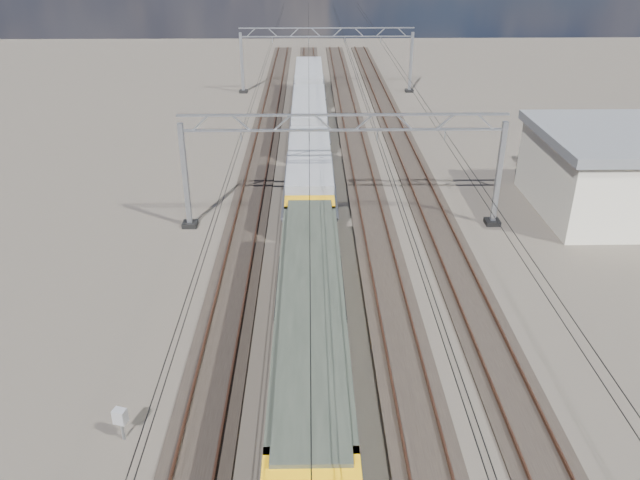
{
  "coord_description": "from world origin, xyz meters",
  "views": [
    {
      "loc": [
        -1.98,
        -31.46,
        16.6
      ],
      "look_at": [
        -1.49,
        -2.9,
        2.4
      ],
      "focal_mm": 35.0,
      "sensor_mm": 36.0,
      "label": 1
    }
  ],
  "objects_px": {
    "hopper_wagon_third": "(309,81)",
    "trackside_cabinet": "(120,417)",
    "hopper_wagon_mid": "(309,116)",
    "catenary_gantry_mid": "(343,166)",
    "catenary_gantry_far": "(327,57)",
    "locomotive": "(311,324)",
    "hopper_wagon_lead": "(310,174)"
  },
  "relations": [
    {
      "from": "catenary_gantry_far",
      "to": "hopper_wagon_third",
      "type": "height_order",
      "value": "catenary_gantry_far"
    },
    {
      "from": "catenary_gantry_far",
      "to": "catenary_gantry_mid",
      "type": "bearing_deg",
      "value": -90.0
    },
    {
      "from": "catenary_gantry_far",
      "to": "locomotive",
      "type": "xyz_separation_m",
      "value": [
        -2.0,
        -50.4,
        -1.58
      ]
    },
    {
      "from": "hopper_wagon_third",
      "to": "trackside_cabinet",
      "type": "distance_m",
      "value": 50.42
    },
    {
      "from": "locomotive",
      "to": "hopper_wagon_lead",
      "type": "height_order",
      "value": "locomotive"
    },
    {
      "from": "trackside_cabinet",
      "to": "hopper_wagon_mid",
      "type": "bearing_deg",
      "value": 95.92
    },
    {
      "from": "catenary_gantry_mid",
      "to": "locomotive",
      "type": "bearing_deg",
      "value": -97.91
    },
    {
      "from": "hopper_wagon_lead",
      "to": "hopper_wagon_third",
      "type": "distance_m",
      "value": 28.4
    },
    {
      "from": "catenary_gantry_mid",
      "to": "catenary_gantry_far",
      "type": "bearing_deg",
      "value": 90.0
    },
    {
      "from": "hopper_wagon_mid",
      "to": "trackside_cabinet",
      "type": "relative_size",
      "value": 9.56
    },
    {
      "from": "hopper_wagon_third",
      "to": "hopper_wagon_mid",
      "type": "bearing_deg",
      "value": -90.0
    },
    {
      "from": "catenary_gantry_mid",
      "to": "trackside_cabinet",
      "type": "distance_m",
      "value": 20.47
    },
    {
      "from": "catenary_gantry_far",
      "to": "hopper_wagon_lead",
      "type": "height_order",
      "value": "catenary_gantry_far"
    },
    {
      "from": "trackside_cabinet",
      "to": "catenary_gantry_mid",
      "type": "bearing_deg",
      "value": 80.91
    },
    {
      "from": "hopper_wagon_lead",
      "to": "hopper_wagon_mid",
      "type": "height_order",
      "value": "same"
    },
    {
      "from": "locomotive",
      "to": "hopper_wagon_lead",
      "type": "distance_m",
      "value": 17.7
    },
    {
      "from": "hopper_wagon_third",
      "to": "trackside_cabinet",
      "type": "relative_size",
      "value": 9.56
    },
    {
      "from": "hopper_wagon_third",
      "to": "locomotive",
      "type": "bearing_deg",
      "value": -90.0
    },
    {
      "from": "locomotive",
      "to": "hopper_wagon_lead",
      "type": "xyz_separation_m",
      "value": [
        -0.0,
        17.7,
        -0.09
      ]
    },
    {
      "from": "catenary_gantry_mid",
      "to": "trackside_cabinet",
      "type": "xyz_separation_m",
      "value": [
        -8.83,
        -18.25,
        -2.87
      ]
    },
    {
      "from": "catenary_gantry_far",
      "to": "hopper_wagon_third",
      "type": "relative_size",
      "value": 1.53
    },
    {
      "from": "hopper_wagon_lead",
      "to": "hopper_wagon_mid",
      "type": "bearing_deg",
      "value": 90.0
    },
    {
      "from": "catenary_gantry_far",
      "to": "hopper_wagon_third",
      "type": "distance_m",
      "value": 5.04
    },
    {
      "from": "hopper_wagon_mid",
      "to": "hopper_wagon_third",
      "type": "xyz_separation_m",
      "value": [
        0.0,
        14.2,
        0.0
      ]
    },
    {
      "from": "catenary_gantry_mid",
      "to": "catenary_gantry_far",
      "type": "height_order",
      "value": "same"
    },
    {
      "from": "hopper_wagon_mid",
      "to": "trackside_cabinet",
      "type": "height_order",
      "value": "hopper_wagon_mid"
    },
    {
      "from": "catenary_gantry_far",
      "to": "locomotive",
      "type": "height_order",
      "value": "catenary_gantry_far"
    },
    {
      "from": "catenary_gantry_far",
      "to": "trackside_cabinet",
      "type": "relative_size",
      "value": 14.64
    },
    {
      "from": "hopper_wagon_third",
      "to": "hopper_wagon_lead",
      "type": "bearing_deg",
      "value": -90.0
    },
    {
      "from": "locomotive",
      "to": "trackside_cabinet",
      "type": "distance_m",
      "value": 7.94
    },
    {
      "from": "catenary_gantry_far",
      "to": "hopper_wagon_lead",
      "type": "xyz_separation_m",
      "value": [
        -2.0,
        -32.71,
        -1.67
      ]
    },
    {
      "from": "hopper_wagon_lead",
      "to": "hopper_wagon_third",
      "type": "relative_size",
      "value": 1.0
    }
  ]
}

